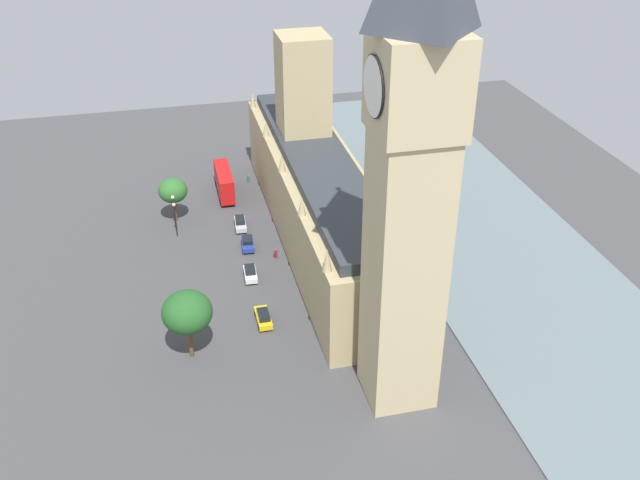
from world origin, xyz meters
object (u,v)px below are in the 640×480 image
(car_silver_corner, at_px, (240,223))
(street_lamp_slot_10, at_px, (174,206))
(street_lamp_midblock, at_px, (175,213))
(car_yellow_cab_far_end, at_px, (263,317))
(parliament_building, at_px, (317,189))
(clock_tower, at_px, (412,160))
(plane_tree_trailing, at_px, (187,312))
(car_blue_kerbside, at_px, (248,243))
(pedestrian_under_trees, at_px, (276,254))
(plane_tree_leading, at_px, (173,191))
(car_white_near_tower, at_px, (250,273))
(pedestrian_opposite_hall, at_px, (248,179))
(double_decker_bus_by_river_gate, at_px, (224,181))

(car_silver_corner, distance_m, street_lamp_slot_10, 11.02)
(street_lamp_midblock, bearing_deg, car_yellow_cab_far_end, 110.50)
(car_yellow_cab_far_end, bearing_deg, parliament_building, 60.06)
(street_lamp_slot_10, bearing_deg, car_silver_corner, 170.43)
(clock_tower, bearing_deg, plane_tree_trailing, -27.82)
(car_silver_corner, distance_m, car_blue_kerbside, 6.63)
(parliament_building, relative_size, pedestrian_under_trees, 38.73)
(parliament_building, height_order, clock_tower, clock_tower)
(plane_tree_leading, bearing_deg, plane_tree_trailing, 89.39)
(plane_tree_trailing, bearing_deg, car_blue_kerbside, -113.86)
(car_yellow_cab_far_end, distance_m, street_lamp_slot_10, 29.77)
(car_silver_corner, xyz_separation_m, street_lamp_midblock, (10.27, 0.35, 3.34))
(plane_tree_trailing, height_order, street_lamp_slot_10, plane_tree_trailing)
(car_white_near_tower, relative_size, plane_tree_trailing, 0.45)
(pedestrian_under_trees, distance_m, pedestrian_opposite_hall, 27.04)
(pedestrian_under_trees, height_order, pedestrian_opposite_hall, pedestrian_under_trees)
(clock_tower, relative_size, car_yellow_cab_far_end, 12.17)
(clock_tower, height_order, pedestrian_under_trees, clock_tower)
(clock_tower, xyz_separation_m, car_white_near_tower, (13.02, -27.77, -28.85))
(car_blue_kerbside, bearing_deg, plane_tree_trailing, 70.83)
(parliament_building, bearing_deg, street_lamp_slot_10, -15.90)
(parliament_building, bearing_deg, pedestrian_under_trees, 36.89)
(pedestrian_under_trees, height_order, plane_tree_trailing, plane_tree_trailing)
(parliament_building, xyz_separation_m, car_yellow_cab_far_end, (12.46, 21.62, -7.08))
(double_decker_bus_by_river_gate, distance_m, pedestrian_opposite_hall, 6.58)
(double_decker_bus_by_river_gate, xyz_separation_m, car_yellow_cab_far_end, (-0.39, 38.67, -1.75))
(plane_tree_trailing, xyz_separation_m, street_lamp_slot_10, (-0.20, -32.61, -2.33))
(double_decker_bus_by_river_gate, bearing_deg, parliament_building, 127.46)
(parliament_building, height_order, street_lamp_midblock, parliament_building)
(car_yellow_cab_far_end, bearing_deg, plane_tree_trailing, -154.66)
(car_silver_corner, height_order, car_yellow_cab_far_end, same)
(street_lamp_midblock, bearing_deg, car_white_near_tower, 122.93)
(car_blue_kerbside, bearing_deg, parliament_building, -165.32)
(double_decker_bus_by_river_gate, distance_m, plane_tree_leading, 12.10)
(car_yellow_cab_far_end, bearing_deg, street_lamp_midblock, 110.52)
(car_yellow_cab_far_end, distance_m, plane_tree_trailing, 12.40)
(car_silver_corner, relative_size, street_lamp_midblock, 0.78)
(pedestrian_under_trees, bearing_deg, pedestrian_opposite_hall, 21.15)
(plane_tree_trailing, bearing_deg, double_decker_bus_by_river_gate, -102.37)
(car_silver_corner, xyz_separation_m, pedestrian_under_trees, (-3.98, 10.48, -0.16))
(plane_tree_trailing, height_order, street_lamp_midblock, plane_tree_trailing)
(parliament_building, bearing_deg, car_white_near_tower, 40.20)
(car_white_near_tower, bearing_deg, street_lamp_slot_10, -57.17)
(plane_tree_trailing, distance_m, street_lamp_slot_10, 32.70)
(clock_tower, distance_m, plane_tree_trailing, 34.60)
(street_lamp_slot_10, bearing_deg, street_lamp_midblock, 90.76)
(car_white_near_tower, xyz_separation_m, plane_tree_trailing, (9.83, 15.71, 5.83))
(car_silver_corner, relative_size, car_yellow_cab_far_end, 1.00)
(car_white_near_tower, relative_size, pedestrian_under_trees, 2.59)
(car_blue_kerbside, relative_size, street_lamp_midblock, 0.72)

